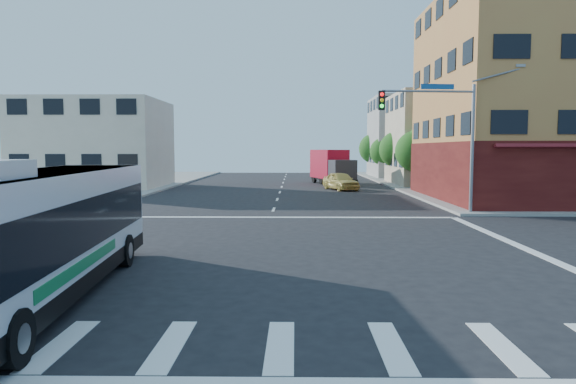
{
  "coord_description": "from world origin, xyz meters",
  "views": [
    {
      "loc": [
        1.27,
        -17.01,
        3.55
      ],
      "look_at": [
        0.97,
        4.53,
        1.75
      ],
      "focal_mm": 32.0,
      "sensor_mm": 36.0,
      "label": 1
    }
  ],
  "objects": [
    {
      "name": "building_east_near",
      "position": [
        16.98,
        33.98,
        4.51
      ],
      "size": [
        12.06,
        10.06,
        9.0
      ],
      "color": "beige",
      "rests_on": "ground"
    },
    {
      "name": "corner_building_ne",
      "position": [
        19.99,
        18.48,
        5.89
      ],
      "size": [
        18.1,
        15.44,
        14.0
      ],
      "color": "#B37E40",
      "rests_on": "ground"
    },
    {
      "name": "street_tree_d",
      "position": [
        11.9,
        51.92,
        3.88
      ],
      "size": [
        4.0,
        4.0,
        6.03
      ],
      "color": "#3B2215",
      "rests_on": "ground"
    },
    {
      "name": "street_tree_a",
      "position": [
        11.9,
        27.92,
        3.59
      ],
      "size": [
        3.6,
        3.6,
        5.53
      ],
      "color": "#3B2215",
      "rests_on": "ground"
    },
    {
      "name": "parked_car",
      "position": [
        5.23,
        27.58,
        0.78
      ],
      "size": [
        3.26,
        4.93,
        1.56
      ],
      "primitive_type": "imported",
      "rotation": [
        0.0,
        0.0,
        0.34
      ],
      "color": "#C9B454",
      "rests_on": "ground"
    },
    {
      "name": "ground",
      "position": [
        0.0,
        0.0,
        0.0
      ],
      "size": [
        120.0,
        120.0,
        0.0
      ],
      "primitive_type": "plane",
      "color": "black",
      "rests_on": "ground"
    },
    {
      "name": "building_west",
      "position": [
        -17.02,
        29.98,
        4.01
      ],
      "size": [
        12.06,
        10.06,
        8.0
      ],
      "color": "beige",
      "rests_on": "ground"
    },
    {
      "name": "building_east_far",
      "position": [
        16.98,
        47.98,
        5.01
      ],
      "size": [
        12.06,
        10.06,
        10.0
      ],
      "color": "#A2A29D",
      "rests_on": "ground"
    },
    {
      "name": "box_truck",
      "position": [
        5.0,
        34.8,
        1.69
      ],
      "size": [
        4.33,
        8.04,
        3.48
      ],
      "rotation": [
        0.0,
        0.0,
        0.29
      ],
      "color": "#2A2A2F",
      "rests_on": "ground"
    },
    {
      "name": "signal_mast_ne",
      "position": [
        9.08,
        10.62,
        4.98
      ],
      "size": [
        7.91,
        1.13,
        8.07
      ],
      "color": "slate",
      "rests_on": "ground"
    },
    {
      "name": "transit_bus",
      "position": [
        -4.69,
        -5.5,
        1.64
      ],
      "size": [
        3.34,
        11.51,
        3.36
      ],
      "rotation": [
        0.0,
        0.0,
        0.08
      ],
      "color": "black",
      "rests_on": "ground"
    },
    {
      "name": "street_tree_c",
      "position": [
        11.9,
        43.92,
        3.46
      ],
      "size": [
        3.4,
        3.4,
        5.29
      ],
      "color": "#3B2215",
      "rests_on": "ground"
    },
    {
      "name": "street_tree_b",
      "position": [
        11.9,
        35.92,
        3.75
      ],
      "size": [
        3.8,
        3.8,
        5.79
      ],
      "color": "#3B2215",
      "rests_on": "ground"
    }
  ]
}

